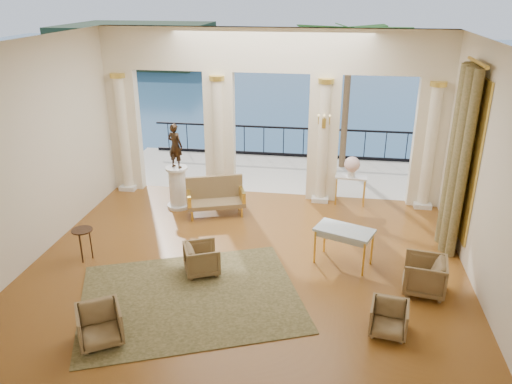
% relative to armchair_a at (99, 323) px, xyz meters
% --- Properties ---
extents(floor, '(9.00, 9.00, 0.00)m').
position_rel_armchair_a_xyz_m(floor, '(1.95, 2.80, -0.35)').
color(floor, '#50270A').
rests_on(floor, ground).
extents(room_walls, '(9.00, 9.00, 9.00)m').
position_rel_armchair_a_xyz_m(room_walls, '(1.95, 1.68, 2.52)').
color(room_walls, '#EEE2C7').
rests_on(room_walls, ground).
extents(arcade, '(9.00, 0.56, 4.50)m').
position_rel_armchair_a_xyz_m(arcade, '(1.95, 6.62, 2.23)').
color(arcade, '#F0E6C1').
rests_on(arcade, ground).
extents(terrace, '(10.00, 3.60, 0.10)m').
position_rel_armchair_a_xyz_m(terrace, '(1.95, 8.60, -0.40)').
color(terrace, beige).
rests_on(terrace, ground).
extents(balustrade, '(9.00, 0.06, 1.03)m').
position_rel_armchair_a_xyz_m(balustrade, '(1.95, 10.20, 0.06)').
color(balustrade, black).
rests_on(balustrade, terrace).
extents(palm_tree, '(2.00, 2.00, 4.50)m').
position_rel_armchair_a_xyz_m(palm_tree, '(3.95, 9.40, 3.74)').
color(palm_tree, '#4C3823').
rests_on(palm_tree, terrace).
extents(headland, '(22.00, 18.00, 6.00)m').
position_rel_armchair_a_xyz_m(headland, '(-28.05, 72.80, -3.35)').
color(headland, black).
rests_on(headland, sea).
extents(sea, '(160.00, 160.00, 0.00)m').
position_rel_armchair_a_xyz_m(sea, '(1.95, 62.80, -6.35)').
color(sea, '#214F7D').
rests_on(sea, ground).
extents(curtain, '(0.33, 1.40, 4.09)m').
position_rel_armchair_a_xyz_m(curtain, '(6.23, 4.30, 1.67)').
color(curtain, brown).
rests_on(curtain, ground).
extents(window_frame, '(0.04, 1.60, 3.40)m').
position_rel_armchair_a_xyz_m(window_frame, '(6.42, 4.30, 1.75)').
color(window_frame, gold).
rests_on(window_frame, room_walls).
extents(wall_sconce, '(0.30, 0.11, 0.33)m').
position_rel_armchair_a_xyz_m(wall_sconce, '(3.35, 6.31, 1.87)').
color(wall_sconce, gold).
rests_on(wall_sconce, arcade).
extents(rug, '(4.88, 4.38, 0.02)m').
position_rel_armchair_a_xyz_m(rug, '(1.11, 1.43, -0.34)').
color(rug, '#343619').
rests_on(rug, ground).
extents(armchair_a, '(0.92, 0.91, 0.71)m').
position_rel_armchair_a_xyz_m(armchair_a, '(0.00, 0.00, 0.00)').
color(armchair_a, '#473B22').
rests_on(armchair_a, ground).
extents(armchair_b, '(0.68, 0.65, 0.62)m').
position_rel_armchair_a_xyz_m(armchair_b, '(4.68, 0.95, -0.04)').
color(armchair_b, '#473B22').
rests_on(armchair_b, ground).
extents(armchair_c, '(0.82, 0.86, 0.78)m').
position_rel_armchair_a_xyz_m(armchair_c, '(5.45, 2.32, 0.04)').
color(armchair_c, '#473B22').
rests_on(armchair_c, ground).
extents(armchair_d, '(0.84, 0.86, 0.69)m').
position_rel_armchair_a_xyz_m(armchair_d, '(1.10, 2.35, -0.01)').
color(armchair_d, '#473B22').
rests_on(armchair_d, ground).
extents(settee, '(1.58, 1.07, 0.96)m').
position_rel_armchair_a_xyz_m(settee, '(0.72, 5.20, 0.12)').
color(settee, '#473B22').
rests_on(settee, ground).
extents(game_table, '(1.32, 1.02, 0.80)m').
position_rel_armchair_a_xyz_m(game_table, '(3.94, 3.16, 0.36)').
color(game_table, '#ADC6D8').
rests_on(game_table, ground).
extents(pedestal, '(0.61, 0.61, 1.12)m').
position_rel_armchair_a_xyz_m(pedestal, '(-0.34, 5.45, 0.18)').
color(pedestal, silver).
rests_on(pedestal, ground).
extents(statue, '(0.49, 0.40, 1.15)m').
position_rel_armchair_a_xyz_m(statue, '(-0.34, 5.45, 1.34)').
color(statue, black).
rests_on(statue, pedestal).
extents(console_table, '(0.85, 0.39, 0.79)m').
position_rel_armchair_a_xyz_m(console_table, '(4.14, 6.35, 0.30)').
color(console_table, silver).
rests_on(console_table, ground).
extents(urn, '(0.41, 0.41, 0.54)m').
position_rel_armchair_a_xyz_m(urn, '(4.14, 6.35, 0.74)').
color(urn, white).
rests_on(urn, console_table).
extents(side_table, '(0.44, 0.44, 0.71)m').
position_rel_armchair_a_xyz_m(side_table, '(-1.50, 2.47, 0.26)').
color(side_table, black).
rests_on(side_table, ground).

